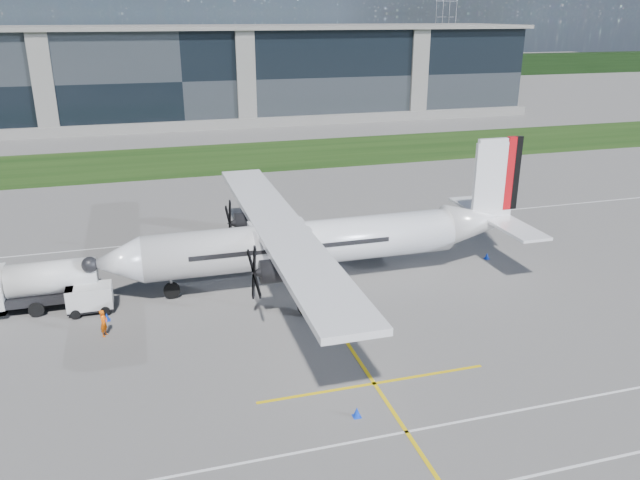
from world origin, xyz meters
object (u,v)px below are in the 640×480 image
Objects in this scene: turboprop_aircraft at (320,217)px; safety_cone_stbdwing at (247,217)px; safety_cone_portwing at (357,412)px; fuel_tanker_truck at (24,287)px; pylon_east at (445,22)px; safety_cone_nose_port at (107,317)px; ground_crew_person at (103,321)px; baggage_tug at (90,299)px; safety_cone_nose_stbd at (103,294)px; safety_cone_tail at (487,256)px.

turboprop_aircraft reaches higher than safety_cone_stbdwing.
fuel_tanker_truck is at bearing 134.97° from safety_cone_portwing.
pylon_east is 60.00× the size of safety_cone_nose_port.
fuel_tanker_truck is at bearing 177.61° from turboprop_aircraft.
turboprop_aircraft is at bearing -50.19° from ground_crew_person.
baggage_tug is at bearing -19.83° from fuel_tanker_truck.
fuel_tanker_truck is 4.36× the size of ground_crew_person.
fuel_tanker_truck is 4.67m from safety_cone_nose_stbd.
baggage_tug is at bearing 129.74° from safety_cone_portwing.
fuel_tanker_truck reaches higher than baggage_tug.
safety_cone_stbdwing is (11.90, 13.55, 0.00)m from safety_cone_nose_stbd.
baggage_tug is 5.77× the size of safety_cone_nose_port.
safety_cone_tail is (32.12, -0.36, -1.27)m from fuel_tanker_truck.
baggage_tug is 5.77× the size of safety_cone_stbdwing.
safety_cone_nose_port is (-14.00, -2.14, -4.41)m from turboprop_aircraft.
safety_cone_portwing is 17.42m from safety_cone_nose_port.
safety_cone_stbdwing is at bearing -123.11° from pylon_east.
fuel_tanker_truck is (-18.83, 0.79, -3.14)m from turboprop_aircraft.
turboprop_aircraft reaches higher than safety_cone_tail.
baggage_tug is 3.59m from ground_crew_person.
safety_cone_portwing is at bearing -49.46° from safety_cone_nose_port.
pylon_east is 174.09m from safety_cone_nose_port.
fuel_tanker_truck is 16.24× the size of safety_cone_nose_stbd.
safety_cone_nose_stbd and safety_cone_nose_port have the same top height.
ground_crew_person reaches higher than baggage_tug.
ground_crew_person is 16.05m from safety_cone_portwing.
pylon_east reaches higher than safety_cone_nose_port.
safety_cone_stbdwing is at bearing -7.84° from ground_crew_person.
turboprop_aircraft is 14.83m from safety_cone_nose_port.
pylon_east is 175.67m from ground_crew_person.
safety_cone_nose_port is at bearing -124.17° from safety_cone_stbdwing.
safety_cone_stbdwing is 1.00× the size of safety_cone_portwing.
ground_crew_person reaches higher than safety_cone_stbdwing.
safety_cone_nose_port is (0.96, -1.53, -0.62)m from baggage_tug.
safety_cone_tail is (15.76, -14.43, 0.00)m from safety_cone_stbdwing.
safety_cone_tail is (28.26, 1.04, -0.62)m from baggage_tug.
pylon_east is at bearing 56.22° from baggage_tug.
safety_cone_stbdwing is 1.00× the size of safety_cone_nose_port.
ground_crew_person is at bearing -122.90° from pylon_east.
safety_cone_portwing is (-0.22, -30.24, 0.00)m from safety_cone_stbdwing.
safety_cone_nose_port is at bearing 130.54° from safety_cone_portwing.
pylon_east is 173.29m from baggage_tug.
baggage_tug reaches higher than safety_cone_stbdwing.
turboprop_aircraft is 16.22m from safety_cone_portwing.
safety_cone_nose_port is (-11.54, -17.00, 0.00)m from safety_cone_stbdwing.
turboprop_aircraft is 19.10m from fuel_tanker_truck.
pylon_east reaches higher than ground_crew_person.
pylon_east is 0.97× the size of turboprop_aircraft.
pylon_east is 60.00× the size of safety_cone_nose_stbd.
safety_cone_nose_stbd is at bearing 124.99° from safety_cone_portwing.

